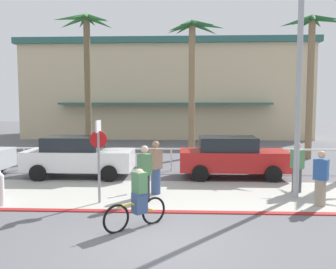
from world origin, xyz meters
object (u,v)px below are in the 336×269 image
at_px(stop_sign_bike_lane, 99,149).
at_px(palm_tree_1, 87,48).
at_px(streetlight_curb, 302,64).
at_px(car_white_1, 78,156).
at_px(pedestrian_1, 145,176).
at_px(bollard_0, 1,189).
at_px(palm_tree_2, 193,52).
at_px(car_red_2, 232,157).
at_px(pedestrian_3, 321,181).
at_px(cyclist_yellow_0, 138,200).
at_px(pedestrian_0, 156,169).
at_px(palm_tree_3, 311,53).
at_px(pedestrian_2, 297,169).

relative_size(stop_sign_bike_lane, palm_tree_1, 0.32).
bearing_deg(streetlight_curb, car_white_1, 157.96).
relative_size(car_white_1, pedestrian_1, 2.47).
height_order(bollard_0, streetlight_curb, streetlight_curb).
bearing_deg(palm_tree_2, pedestrian_1, -100.14).
bearing_deg(car_red_2, pedestrian_3, -62.82).
height_order(bollard_0, car_white_1, car_white_1).
xyz_separation_m(streetlight_curb, car_red_2, (-1.64, 3.42, -3.41)).
bearing_deg(pedestrian_1, streetlight_curb, 5.65).
bearing_deg(cyclist_yellow_0, pedestrian_0, 86.73).
bearing_deg(stop_sign_bike_lane, car_red_2, 41.66).
xyz_separation_m(car_red_2, cyclist_yellow_0, (-3.12, -6.17, -0.18)).
bearing_deg(car_white_1, stop_sign_bike_lane, -65.29).
xyz_separation_m(stop_sign_bike_lane, pedestrian_0, (1.65, 1.17, -0.82)).
distance_m(palm_tree_1, pedestrian_1, 11.59).
height_order(palm_tree_1, car_red_2, palm_tree_1).
bearing_deg(cyclist_yellow_0, car_white_1, 118.53).
distance_m(cyclist_yellow_0, pedestrian_0, 3.27).
relative_size(bollard_0, cyclist_yellow_0, 0.67).
bearing_deg(pedestrian_1, palm_tree_3, 48.72).
distance_m(palm_tree_3, cyclist_yellow_0, 14.81).
height_order(car_red_2, pedestrian_0, pedestrian_0).
height_order(palm_tree_1, pedestrian_1, palm_tree_1).
bearing_deg(palm_tree_2, pedestrian_0, -99.55).
relative_size(bollard_0, streetlight_curb, 0.13).
xyz_separation_m(car_white_1, car_red_2, (6.38, 0.18, 0.00)).
bearing_deg(pedestrian_1, pedestrian_0, 75.02).
relative_size(palm_tree_1, cyclist_yellow_0, 5.34).
distance_m(car_red_2, cyclist_yellow_0, 6.92).
bearing_deg(pedestrian_3, stop_sign_bike_lane, 179.94).
relative_size(pedestrian_2, pedestrian_3, 1.05).
distance_m(palm_tree_1, car_red_2, 10.64).
relative_size(palm_tree_2, cyclist_yellow_0, 5.05).
relative_size(streetlight_curb, pedestrian_0, 4.11).
height_order(stop_sign_bike_lane, cyclist_yellow_0, stop_sign_bike_lane).
xyz_separation_m(stop_sign_bike_lane, pedestrian_1, (1.39, 0.17, -0.85)).
relative_size(stop_sign_bike_lane, cyclist_yellow_0, 1.71).
relative_size(palm_tree_2, car_white_1, 1.72).
relative_size(palm_tree_1, car_red_2, 1.82).
distance_m(streetlight_curb, cyclist_yellow_0, 6.56).
xyz_separation_m(palm_tree_2, pedestrian_3, (3.63, -9.46, -5.06)).
relative_size(cyclist_yellow_0, pedestrian_3, 0.90).
bearing_deg(stop_sign_bike_lane, streetlight_curb, 5.98).
bearing_deg(pedestrian_2, streetlight_curb, -104.88).
height_order(palm_tree_1, pedestrian_2, palm_tree_1).
bearing_deg(car_white_1, pedestrian_2, -15.13).
bearing_deg(car_white_1, pedestrian_1, -49.52).
bearing_deg(bollard_0, streetlight_curb, 6.88).
xyz_separation_m(bollard_0, pedestrian_3, (9.55, 0.44, 0.26)).
bearing_deg(pedestrian_2, palm_tree_2, 113.83).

